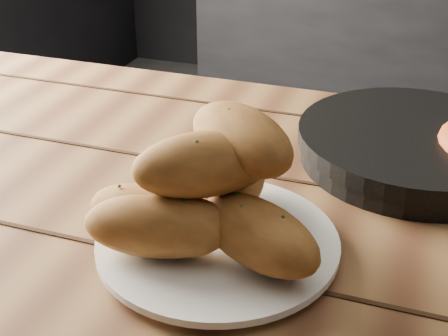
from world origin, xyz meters
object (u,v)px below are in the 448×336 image
at_px(bread_rolls, 207,195).
at_px(skillet, 416,146).
at_px(table, 232,284).
at_px(plate, 218,244).

relative_size(bread_rolls, skillet, 0.60).
bearing_deg(table, plate, -84.43).
bearing_deg(table, bread_rolls, -91.56).
xyz_separation_m(bread_rolls, skillet, (0.19, 0.28, -0.05)).
relative_size(plate, skillet, 0.58).
bearing_deg(plate, table, 95.57).
relative_size(table, plate, 6.24).
xyz_separation_m(plate, skillet, (0.18, 0.27, 0.01)).
bearing_deg(bread_rolls, table, 88.44).
bearing_deg(table, skillet, 47.26).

